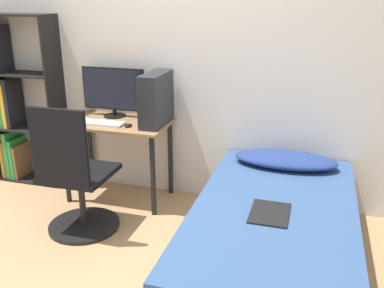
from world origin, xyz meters
name	(u,v)px	position (x,y,z in m)	size (l,w,h in m)	color
wall_back	(177,59)	(0.00, 1.55, 1.25)	(8.00, 0.05, 2.50)	silver
desk	(118,136)	(-0.46, 1.25, 0.60)	(0.92, 0.54, 0.73)	#997047
bookshelf	(16,107)	(-1.60, 1.38, 0.74)	(0.68, 0.29, 1.61)	black
office_chair	(76,185)	(-0.51, 0.61, 0.40)	(0.56, 0.56, 1.05)	black
bed	(272,239)	(1.00, 0.54, 0.24)	(1.07, 1.97, 0.48)	#4C3D2D
pillow	(285,160)	(1.00, 1.26, 0.53)	(0.81, 0.36, 0.11)	navy
magazine	(270,213)	(0.98, 0.43, 0.48)	(0.24, 0.32, 0.01)	black
monitor	(113,91)	(-0.56, 1.41, 0.96)	(0.60, 0.20, 0.44)	black
keyboard	(102,123)	(-0.54, 1.15, 0.74)	(0.38, 0.15, 0.02)	silver
pc_tower	(156,99)	(-0.10, 1.28, 0.95)	(0.16, 0.44, 0.44)	#232328
mouse	(128,125)	(-0.30, 1.15, 0.74)	(0.06, 0.09, 0.02)	black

